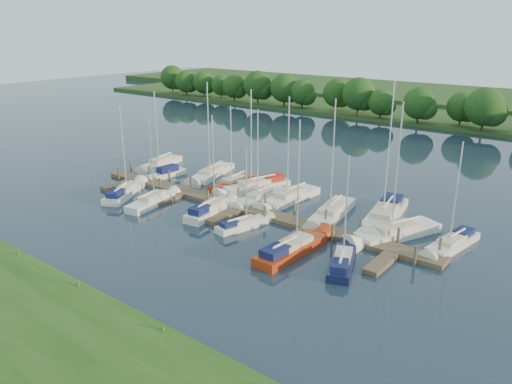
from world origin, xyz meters
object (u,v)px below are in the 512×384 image
Objects in this scene: sailboat_n_0 at (160,165)px; sailboat_s_2 at (212,210)px; dock at (239,210)px; motorboat at (167,174)px; sailboat_n_5 at (259,198)px.

sailboat_s_2 is (16.87, -8.39, 0.06)m from sailboat_n_0.
dock is at bearing 42.17° from sailboat_s_2.
sailboat_n_0 is at bearing -27.70° from motorboat.
sailboat_n_0 is at bearing -9.57° from sailboat_n_5.
dock is 3.97× the size of sailboat_s_2.
sailboat_n_0 is 18.35m from sailboat_n_5.
sailboat_n_5 reaches higher than motorboat.
sailboat_n_5 is (-0.41, 3.76, 0.07)m from dock.
dock is at bearing 169.89° from motorboat.
motorboat is 14.14m from sailboat_n_5.
motorboat is at bearing 147.46° from sailboat_s_2.
motorboat is (4.03, -2.54, 0.06)m from sailboat_n_0.
dock is at bearing 94.79° from sailboat_n_5.
sailboat_n_0 is 1.02× the size of sailboat_n_5.
sailboat_s_2 reaches higher than dock.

